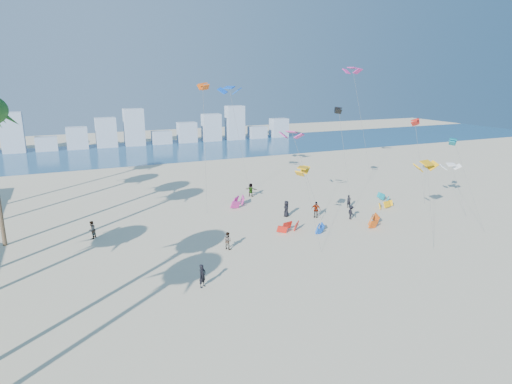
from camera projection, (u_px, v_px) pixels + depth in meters
name	position (u px, v px, depth m)	size (l,w,h in m)	color
ground	(311.00, 316.00, 29.95)	(220.00, 220.00, 0.00)	beige
ocean	(136.00, 152.00, 93.70)	(220.00, 220.00, 0.00)	navy
kitesurfer_near	(202.00, 276.00, 33.87)	(0.67, 0.44, 1.84)	black
kitesurfer_mid	(228.00, 241.00, 41.37)	(0.81, 0.63, 1.66)	gray
kitesurfers_far	(264.00, 206.00, 51.94)	(30.45, 14.82, 1.88)	black
grounded_kites	(317.00, 212.00, 51.36)	(20.63, 15.98, 1.09)	blue
flying_kites	(334.00, 113.00, 54.59)	(30.64, 32.45, 17.40)	#FFAD0D
distant_skyline	(123.00, 133.00, 101.31)	(85.00, 3.00, 8.40)	#9EADBF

